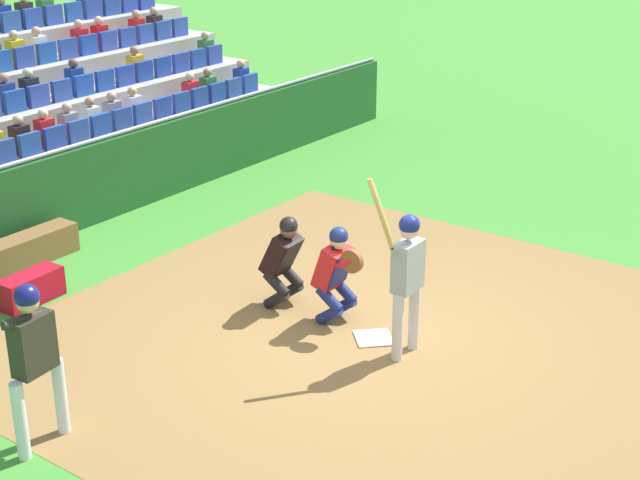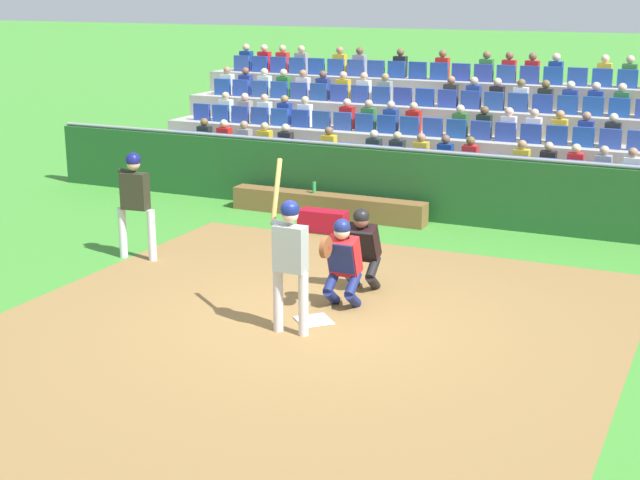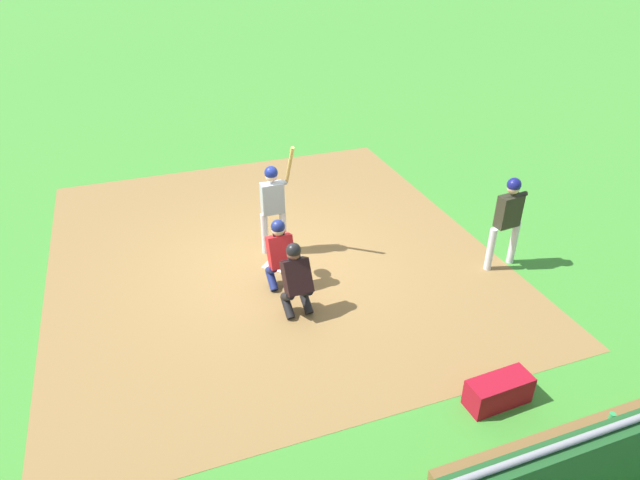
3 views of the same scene
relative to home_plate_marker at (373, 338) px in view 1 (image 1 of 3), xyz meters
The scene contains 9 objects.
ground_plane 0.02m from the home_plate_marker, ahead, with size 160.00×160.00×0.00m, color #3F8C30.
infield_dirt_patch 0.50m from the home_plate_marker, 90.00° to the left, with size 8.07×8.93×0.01m, color olive.
home_plate_marker is the anchor object (origin of this frame).
batter_at_plate 1.19m from the home_plate_marker, 78.21° to the left, with size 0.59×0.50×2.22m.
catcher_crouching 0.97m from the home_plate_marker, 100.57° to the right, with size 0.47×0.72×1.31m.
home_plate_umpire 1.62m from the home_plate_marker, 93.91° to the right, with size 0.48×0.49×1.28m.
dugout_wall 5.91m from the home_plate_marker, 90.00° to the right, with size 17.76×0.24×1.37m.
equipment_duffel_bag 4.61m from the home_plate_marker, 67.01° to the right, with size 0.88×0.36×0.40m, color maroon.
on_deck_batter 4.25m from the home_plate_marker, 20.32° to the right, with size 0.68×0.26×1.77m.
Camera 1 is at (8.87, 5.67, 5.54)m, focal length 54.09 mm.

